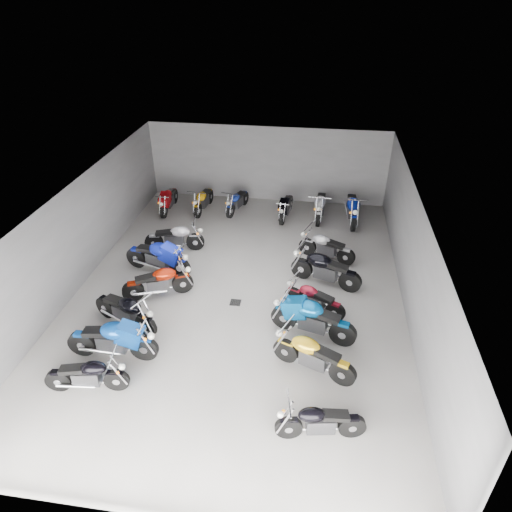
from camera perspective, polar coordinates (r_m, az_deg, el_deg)
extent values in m
plane|color=#9D9A94|center=(14.21, -2.22, -4.63)|extent=(14.00, 14.00, 0.00)
cube|color=slate|center=(19.59, 1.38, 11.39)|extent=(10.00, 0.10, 3.20)
cube|color=slate|center=(14.98, -21.54, 2.27)|extent=(0.10, 14.00, 3.20)
cube|color=slate|center=(13.44, 19.10, -0.72)|extent=(0.10, 14.00, 3.20)
cube|color=black|center=(12.57, -2.53, 7.26)|extent=(10.00, 14.00, 0.04)
cube|color=black|center=(13.82, -2.59, -5.82)|extent=(0.32, 0.32, 0.01)
cylinder|color=black|center=(11.59, -17.00, -14.61)|extent=(0.62, 0.21, 0.60)
cylinder|color=black|center=(12.04, -23.45, -14.07)|extent=(0.62, 0.23, 0.60)
cube|color=#2D2D30|center=(11.73, -20.38, -14.03)|extent=(0.65, 0.37, 0.38)
ellipsoid|color=black|center=(11.46, -19.66, -13.05)|extent=(0.69, 0.47, 0.34)
cube|color=black|center=(11.66, -22.05, -12.99)|extent=(0.61, 0.35, 0.17)
cylinder|color=black|center=(12.12, -13.78, -11.13)|extent=(0.73, 0.17, 0.72)
cylinder|color=black|center=(12.72, -20.88, -10.16)|extent=(0.73, 0.20, 0.72)
cube|color=#2D2D30|center=(12.32, -17.51, -10.27)|extent=(0.75, 0.37, 0.45)
ellipsoid|color=navy|center=(12.00, -16.68, -9.12)|extent=(0.78, 0.48, 0.41)
cube|color=black|center=(12.26, -19.32, -8.94)|extent=(0.70, 0.34, 0.21)
cylinder|color=black|center=(12.83, -13.56, -8.42)|extent=(0.68, 0.39, 0.68)
cylinder|color=black|center=(13.78, -18.20, -6.05)|extent=(0.68, 0.41, 0.68)
cube|color=#2D2D30|center=(13.23, -16.04, -6.84)|extent=(0.76, 0.56, 0.42)
ellipsoid|color=black|center=(12.88, -15.54, -6.03)|extent=(0.83, 0.67, 0.38)
cube|color=black|center=(13.27, -17.24, -5.32)|extent=(0.71, 0.53, 0.19)
cylinder|color=black|center=(14.23, -9.15, -3.38)|extent=(0.65, 0.39, 0.66)
cylinder|color=black|center=(14.20, -15.10, -4.27)|extent=(0.66, 0.41, 0.66)
cube|color=#2D2D30|center=(14.14, -12.17, -3.49)|extent=(0.74, 0.56, 0.41)
ellipsoid|color=maroon|center=(13.96, -11.40, -2.25)|extent=(0.81, 0.66, 0.37)
cube|color=black|center=(13.98, -13.63, -2.73)|extent=(0.69, 0.52, 0.19)
cylinder|color=black|center=(14.93, -9.46, -1.41)|extent=(0.74, 0.31, 0.73)
cylinder|color=black|center=(15.75, -14.65, -0.16)|extent=(0.75, 0.34, 0.73)
cube|color=#2D2D30|center=(15.26, -12.17, -0.41)|extent=(0.80, 0.51, 0.46)
ellipsoid|color=#1223B5|center=(14.95, -11.52, 0.58)|extent=(0.86, 0.62, 0.41)
cube|color=black|center=(15.29, -13.45, 0.87)|extent=(0.75, 0.47, 0.21)
cylinder|color=black|center=(16.35, -7.59, 1.77)|extent=(0.66, 0.24, 0.65)
cylinder|color=black|center=(16.58, -12.63, 1.67)|extent=(0.66, 0.26, 0.65)
cube|color=#2D2D30|center=(16.40, -10.16, 2.03)|extent=(0.70, 0.41, 0.40)
ellipsoid|color=#B7B5BD|center=(16.21, -9.49, 3.04)|extent=(0.75, 0.52, 0.36)
cube|color=black|center=(16.32, -11.38, 2.87)|extent=(0.66, 0.39, 0.18)
cylinder|color=black|center=(10.29, 4.10, -20.61)|extent=(0.61, 0.22, 0.59)
cylinder|color=black|center=(10.49, 11.90, -20.08)|extent=(0.61, 0.24, 0.59)
cube|color=#2D2D30|center=(10.30, 8.08, -20.07)|extent=(0.64, 0.38, 0.37)
ellipsoid|color=black|center=(10.04, 7.00, -19.10)|extent=(0.68, 0.47, 0.33)
cube|color=black|center=(10.14, 9.95, -19.03)|extent=(0.60, 0.35, 0.17)
cylinder|color=black|center=(11.79, 3.77, -11.71)|extent=(0.67, 0.38, 0.67)
cylinder|color=black|center=(11.41, 10.77, -14.20)|extent=(0.68, 0.40, 0.67)
cube|color=#2D2D30|center=(11.50, 7.23, -12.59)|extent=(0.75, 0.55, 0.42)
ellipsoid|color=#C29417|center=(11.33, 6.26, -10.99)|extent=(0.82, 0.66, 0.38)
cube|color=black|center=(11.22, 8.92, -12.08)|extent=(0.70, 0.51, 0.19)
cylinder|color=black|center=(12.73, 3.53, -7.63)|extent=(0.74, 0.34, 0.73)
cylinder|color=black|center=(12.40, 10.79, -9.51)|extent=(0.75, 0.37, 0.73)
cube|color=#2D2D30|center=(12.46, 7.14, -8.17)|extent=(0.81, 0.53, 0.46)
ellipsoid|color=#064A86|center=(12.28, 6.13, -6.57)|extent=(0.87, 0.65, 0.41)
cube|color=black|center=(12.19, 8.89, -7.44)|extent=(0.76, 0.50, 0.21)
cylinder|color=black|center=(13.62, 4.80, -5.06)|extent=(0.58, 0.35, 0.59)
cylinder|color=black|center=(13.20, 9.89, -6.87)|extent=(0.59, 0.37, 0.59)
cube|color=#2D2D30|center=(13.34, 7.32, -5.64)|extent=(0.65, 0.50, 0.37)
ellipsoid|color=maroon|center=(13.23, 6.63, -4.36)|extent=(0.72, 0.59, 0.33)
cube|color=black|center=(13.09, 8.55, -5.16)|extent=(0.61, 0.46, 0.17)
cylinder|color=black|center=(14.77, 5.74, -1.54)|extent=(0.72, 0.37, 0.71)
cylinder|color=black|center=(14.38, 11.68, -3.15)|extent=(0.73, 0.39, 0.71)
cube|color=#2D2D30|center=(14.49, 8.70, -1.97)|extent=(0.79, 0.55, 0.44)
ellipsoid|color=black|center=(14.36, 7.90, -0.55)|extent=(0.86, 0.67, 0.40)
cube|color=black|center=(14.24, 10.14, -1.29)|extent=(0.74, 0.52, 0.20)
cylinder|color=black|center=(16.05, 6.45, 1.17)|extent=(0.63, 0.33, 0.62)
cylinder|color=black|center=(15.67, 11.19, -0.09)|extent=(0.63, 0.35, 0.62)
cube|color=#2D2D30|center=(15.80, 8.82, 0.85)|extent=(0.69, 0.49, 0.39)
ellipsoid|color=#9F9EA3|center=(15.70, 8.19, 2.02)|extent=(0.75, 0.59, 0.35)
cube|color=black|center=(15.58, 9.97, 1.43)|extent=(0.65, 0.46, 0.18)
cylinder|color=black|center=(18.81, -11.46, 5.57)|extent=(0.13, 0.63, 0.63)
cylinder|color=black|center=(20.02, -10.20, 7.37)|extent=(0.15, 0.63, 0.63)
cube|color=#2D2D30|center=(19.37, -10.84, 6.76)|extent=(0.29, 0.64, 0.39)
ellipsoid|color=#9D0A0F|center=(19.06, -11.13, 7.34)|extent=(0.39, 0.66, 0.35)
cube|color=black|center=(19.53, -10.64, 7.87)|extent=(0.27, 0.60, 0.18)
cylinder|color=black|center=(18.59, -7.30, 5.64)|extent=(0.19, 0.63, 0.62)
cylinder|color=black|center=(19.78, -5.85, 7.41)|extent=(0.21, 0.64, 0.62)
cube|color=#2D2D30|center=(19.14, -6.57, 6.82)|extent=(0.36, 0.66, 0.39)
ellipsoid|color=#F1A30C|center=(18.83, -6.85, 7.41)|extent=(0.46, 0.70, 0.35)
cube|color=black|center=(19.30, -6.30, 7.94)|extent=(0.33, 0.62, 0.18)
cylinder|color=black|center=(18.49, -3.23, 5.64)|extent=(0.27, 0.60, 0.59)
cylinder|color=black|center=(19.57, -1.48, 7.23)|extent=(0.29, 0.60, 0.59)
cube|color=#2D2D30|center=(18.98, -2.34, 6.71)|extent=(0.42, 0.65, 0.37)
ellipsoid|color=navy|center=(18.70, -2.63, 7.28)|extent=(0.52, 0.70, 0.33)
cube|color=black|center=(19.12, -1.97, 7.75)|extent=(0.40, 0.61, 0.17)
cylinder|color=black|center=(17.94, 3.30, 4.82)|extent=(0.20, 0.62, 0.61)
cylinder|color=black|center=(19.16, 4.23, 6.61)|extent=(0.22, 0.62, 0.61)
cube|color=#2D2D30|center=(18.51, 3.79, 6.01)|extent=(0.36, 0.65, 0.38)
ellipsoid|color=black|center=(18.19, 3.68, 6.60)|extent=(0.46, 0.69, 0.34)
cube|color=black|center=(18.66, 4.03, 7.13)|extent=(0.34, 0.61, 0.17)
cylinder|color=black|center=(17.95, 7.79, 4.72)|extent=(0.18, 0.69, 0.69)
cylinder|color=black|center=(19.35, 8.20, 6.77)|extent=(0.20, 0.70, 0.69)
cube|color=#2D2D30|center=(18.60, 8.02, 6.08)|extent=(0.36, 0.72, 0.43)
ellipsoid|color=silver|center=(18.24, 8.04, 6.73)|extent=(0.47, 0.75, 0.39)
cube|color=black|center=(18.79, 8.18, 7.35)|extent=(0.34, 0.67, 0.20)
cylinder|color=black|center=(17.83, 12.05, 4.16)|extent=(0.18, 0.74, 0.73)
cylinder|color=black|center=(19.31, 11.70, 6.44)|extent=(0.20, 0.74, 0.73)
cube|color=#2D2D30|center=(18.52, 11.91, 5.66)|extent=(0.37, 0.76, 0.46)
ellipsoid|color=navy|center=(18.14, 12.09, 6.35)|extent=(0.49, 0.79, 0.41)
cube|color=black|center=(18.71, 11.94, 7.03)|extent=(0.35, 0.71, 0.21)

